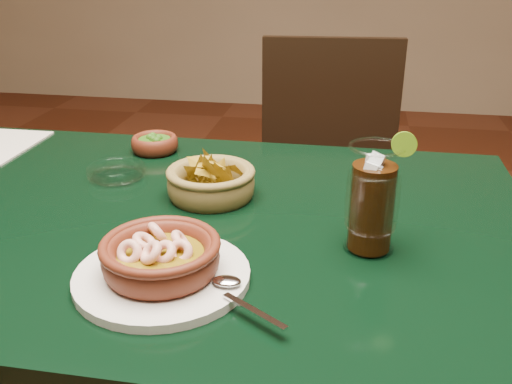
% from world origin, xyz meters
% --- Properties ---
extents(dining_table, '(1.20, 0.80, 0.75)m').
position_xyz_m(dining_table, '(0.00, 0.00, 0.65)').
color(dining_table, black).
rests_on(dining_table, ground).
extents(dining_chair, '(0.46, 0.46, 0.93)m').
position_xyz_m(dining_chair, '(0.22, 0.71, 0.51)').
color(dining_chair, black).
rests_on(dining_chair, ground).
extents(shrimp_plate, '(0.31, 0.24, 0.07)m').
position_xyz_m(shrimp_plate, '(0.04, -0.20, 0.78)').
color(shrimp_plate, silver).
rests_on(shrimp_plate, dining_table).
extents(chip_basket, '(0.19, 0.19, 0.12)m').
position_xyz_m(chip_basket, '(0.04, 0.08, 0.78)').
color(chip_basket, olive).
rests_on(chip_basket, dining_table).
extents(guacamole_ramekin, '(0.12, 0.12, 0.04)m').
position_xyz_m(guacamole_ramekin, '(-0.14, 0.29, 0.77)').
color(guacamole_ramekin, '#4C1C0F').
rests_on(guacamole_ramekin, dining_table).
extents(cola_drink, '(0.16, 0.16, 0.19)m').
position_xyz_m(cola_drink, '(0.32, -0.07, 0.83)').
color(cola_drink, white).
rests_on(cola_drink, dining_table).
extents(glass_ashtray, '(0.12, 0.12, 0.03)m').
position_xyz_m(glass_ashtray, '(-0.16, 0.13, 0.76)').
color(glass_ashtray, white).
rests_on(glass_ashtray, dining_table).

